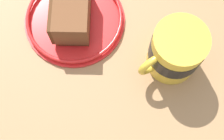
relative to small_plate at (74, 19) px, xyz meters
The scene contains 4 objects.
ground_plane 6.15cm from the small_plate, 40.45° to the left, with size 153.49×153.49×3.22cm, color #936D47.
small_plate is the anchor object (origin of this frame).
cake_slice 3.27cm from the small_plate, 46.43° to the right, with size 12.53×12.38×6.11cm.
tea_mug 19.90cm from the small_plate, 109.67° to the left, with size 11.69×9.01×10.42cm.
Camera 1 is at (9.95, 20.32, 54.80)cm, focal length 51.11 mm.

